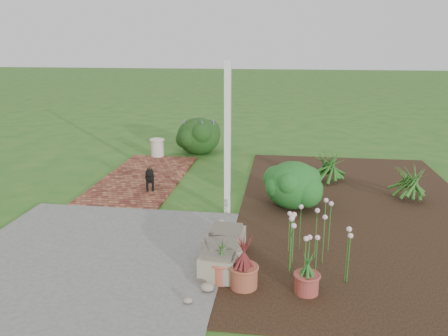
# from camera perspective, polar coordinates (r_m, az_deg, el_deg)

# --- Properties ---
(ground) EXTENTS (80.00, 80.00, 0.00)m
(ground) POSITION_cam_1_polar(r_m,az_deg,el_deg) (7.31, -2.00, -6.09)
(ground) COLOR #265F1E
(ground) RESTS_ON ground
(concrete_patio) EXTENTS (3.50, 3.50, 0.04)m
(concrete_patio) POSITION_cam_1_polar(r_m,az_deg,el_deg) (6.13, -16.74, -11.20)
(concrete_patio) COLOR #5E5F5C
(concrete_patio) RESTS_ON ground
(brick_path) EXTENTS (1.60, 3.50, 0.04)m
(brick_path) POSITION_cam_1_polar(r_m,az_deg,el_deg) (9.31, -10.50, -1.27)
(brick_path) COLOR #5B241D
(brick_path) RESTS_ON ground
(garden_bed) EXTENTS (4.00, 7.00, 0.03)m
(garden_bed) POSITION_cam_1_polar(r_m,az_deg,el_deg) (7.78, 17.20, -5.30)
(garden_bed) COLOR black
(garden_bed) RESTS_ON ground
(veranda_post) EXTENTS (0.10, 0.10, 2.50)m
(veranda_post) POSITION_cam_1_polar(r_m,az_deg,el_deg) (6.99, 0.47, 3.62)
(veranda_post) COLOR white
(veranda_post) RESTS_ON ground
(stone_trough_near) EXTENTS (0.48, 0.48, 0.29)m
(stone_trough_near) POSITION_cam_1_polar(r_m,az_deg,el_deg) (5.38, -0.59, -12.54)
(stone_trough_near) COLOR #796E5A
(stone_trough_near) RESTS_ON concrete_patio
(stone_trough_mid) EXTENTS (0.57, 0.57, 0.30)m
(stone_trough_mid) POSITION_cam_1_polar(r_m,az_deg,el_deg) (5.55, -0.28, -11.53)
(stone_trough_mid) COLOR gray
(stone_trough_mid) RESTS_ON concrete_patio
(stone_trough_far) EXTENTS (0.49, 0.49, 0.31)m
(stone_trough_far) POSITION_cam_1_polar(r_m,az_deg,el_deg) (5.91, 0.29, -9.65)
(stone_trough_far) COLOR #726E58
(stone_trough_far) RESTS_ON concrete_patio
(black_dog) EXTENTS (0.26, 0.50, 0.44)m
(black_dog) POSITION_cam_1_polar(r_m,az_deg,el_deg) (8.41, -9.69, -1.10)
(black_dog) COLOR black
(black_dog) RESTS_ON brick_path
(cream_ceramic_urn) EXTENTS (0.41, 0.41, 0.42)m
(cream_ceramic_urn) POSITION_cam_1_polar(r_m,az_deg,el_deg) (10.89, -8.70, 2.63)
(cream_ceramic_urn) COLOR beige
(cream_ceramic_urn) RESTS_ON brick_path
(evergreen_shrub) EXTENTS (1.27, 1.27, 0.81)m
(evergreen_shrub) POSITION_cam_1_polar(r_m,az_deg,el_deg) (7.54, 9.01, -2.03)
(evergreen_shrub) COLOR #0D3714
(evergreen_shrub) RESTS_ON garden_bed
(agapanthus_clump_back) EXTENTS (0.96, 0.96, 0.80)m
(agapanthus_clump_back) POSITION_cam_1_polar(r_m,az_deg,el_deg) (8.42, 23.09, -1.27)
(agapanthus_clump_back) COLOR #0C3A11
(agapanthus_clump_back) RESTS_ON garden_bed
(agapanthus_clump_front) EXTENTS (1.02, 1.02, 0.76)m
(agapanthus_clump_front) POSITION_cam_1_polar(r_m,az_deg,el_deg) (9.00, 13.46, 0.54)
(agapanthus_clump_front) COLOR #0F3A13
(agapanthus_clump_front) RESTS_ON garden_bed
(pink_flower_patch) EXTENTS (1.43, 1.43, 0.74)m
(pink_flower_patch) POSITION_cam_1_polar(r_m,az_deg,el_deg) (5.77, 11.59, -8.44)
(pink_flower_patch) COLOR #113D0F
(pink_flower_patch) RESTS_ON garden_bed
(terracotta_pot_bronze) EXTENTS (0.36, 0.36, 0.26)m
(terracotta_pot_bronze) POSITION_cam_1_polar(r_m,az_deg,el_deg) (5.20, 2.58, -13.96)
(terracotta_pot_bronze) COLOR #9B4C34
(terracotta_pot_bronze) RESTS_ON garden_bed
(terracotta_pot_small_left) EXTENTS (0.34, 0.34, 0.23)m
(terracotta_pot_small_left) POSITION_cam_1_polar(r_m,az_deg,el_deg) (5.18, 10.75, -14.59)
(terracotta_pot_small_left) COLOR #953B32
(terracotta_pot_small_left) RESTS_ON garden_bed
(terracotta_pot_small_right) EXTENTS (0.37, 0.37, 0.25)m
(terracotta_pot_small_right) POSITION_cam_1_polar(r_m,az_deg,el_deg) (5.32, -0.28, -13.27)
(terracotta_pot_small_right) COLOR #B5533D
(terracotta_pot_small_right) RESTS_ON garden_bed
(purple_flowering_bush) EXTENTS (1.32, 1.32, 0.94)m
(purple_flowering_bush) POSITION_cam_1_polar(r_m,az_deg,el_deg) (11.21, -3.35, 4.32)
(purple_flowering_bush) COLOR black
(purple_flowering_bush) RESTS_ON ground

